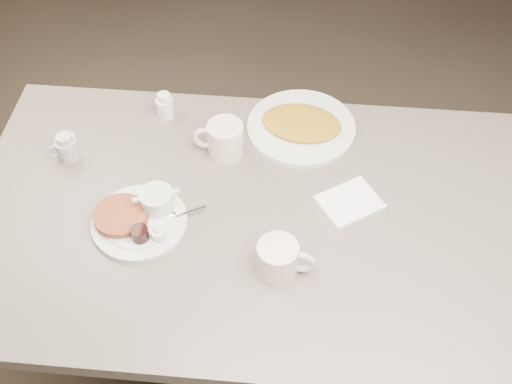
# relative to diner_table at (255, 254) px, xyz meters

# --- Properties ---
(diner_table) EXTENTS (1.50, 0.90, 0.75)m
(diner_table) POSITION_rel_diner_table_xyz_m (0.00, 0.00, 0.00)
(diner_table) COLOR slate
(diner_table) RESTS_ON ground
(main_plate) EXTENTS (0.32, 0.31, 0.07)m
(main_plate) POSITION_rel_diner_table_xyz_m (-0.29, -0.05, 0.19)
(main_plate) COLOR silver
(main_plate) RESTS_ON diner_table
(coffee_mug_near) EXTENTS (0.14, 0.11, 0.09)m
(coffee_mug_near) POSITION_rel_diner_table_xyz_m (0.07, -0.16, 0.22)
(coffee_mug_near) COLOR white
(coffee_mug_near) RESTS_ON diner_table
(napkin) EXTENTS (0.19, 0.18, 0.02)m
(napkin) POSITION_rel_diner_table_xyz_m (0.24, 0.06, 0.18)
(napkin) COLOR white
(napkin) RESTS_ON diner_table
(coffee_mug_far) EXTENTS (0.14, 0.10, 0.10)m
(coffee_mug_far) POSITION_rel_diner_table_xyz_m (-0.11, 0.22, 0.22)
(coffee_mug_far) COLOR white
(coffee_mug_far) RESTS_ON diner_table
(creamer_left) EXTENTS (0.08, 0.07, 0.08)m
(creamer_left) POSITION_rel_diner_table_xyz_m (-0.53, 0.16, 0.21)
(creamer_left) COLOR #BBBBB7
(creamer_left) RESTS_ON diner_table
(creamer_right) EXTENTS (0.07, 0.07, 0.08)m
(creamer_right) POSITION_rel_diner_table_xyz_m (-0.30, 0.35, 0.21)
(creamer_right) COLOR white
(creamer_right) RESTS_ON diner_table
(hash_plate) EXTENTS (0.35, 0.35, 0.04)m
(hash_plate) POSITION_rel_diner_table_xyz_m (0.10, 0.33, 0.18)
(hash_plate) COLOR white
(hash_plate) RESTS_ON diner_table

